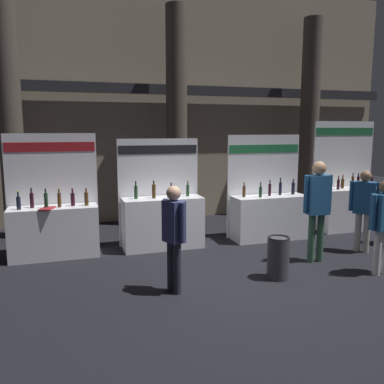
{
  "coord_description": "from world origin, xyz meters",
  "views": [
    {
      "loc": [
        -2.63,
        -5.65,
        2.38
      ],
      "look_at": [
        -0.57,
        0.89,
        1.32
      ],
      "focal_mm": 37.39,
      "sensor_mm": 36.0,
      "label": 1
    }
  ],
  "objects_px": {
    "exhibitor_booth_2": "(269,213)",
    "visitor_4": "(383,219)",
    "visitor_2": "(364,204)",
    "exhibitor_booth_0": "(54,226)",
    "visitor_6": "(318,202)",
    "exhibitor_booth_1": "(162,219)",
    "visitor_0": "(174,232)",
    "trash_bin": "(278,258)",
    "exhibitor_booth_3": "(348,203)"
  },
  "relations": [
    {
      "from": "exhibitor_booth_0",
      "to": "trash_bin",
      "type": "xyz_separation_m",
      "value": [
        3.46,
        -2.31,
        -0.24
      ]
    },
    {
      "from": "exhibitor_booth_2",
      "to": "visitor_2",
      "type": "relative_size",
      "value": 1.41
    },
    {
      "from": "exhibitor_booth_2",
      "to": "visitor_2",
      "type": "bearing_deg",
      "value": -48.68
    },
    {
      "from": "exhibitor_booth_3",
      "to": "exhibitor_booth_2",
      "type": "bearing_deg",
      "value": -175.23
    },
    {
      "from": "exhibitor_booth_0",
      "to": "visitor_6",
      "type": "bearing_deg",
      "value": -21.32
    },
    {
      "from": "visitor_4",
      "to": "visitor_6",
      "type": "xyz_separation_m",
      "value": [
        -0.66,
        0.87,
        0.18
      ]
    },
    {
      "from": "visitor_0",
      "to": "visitor_4",
      "type": "relative_size",
      "value": 1.01
    },
    {
      "from": "exhibitor_booth_2",
      "to": "visitor_2",
      "type": "distance_m",
      "value": 1.97
    },
    {
      "from": "exhibitor_booth_1",
      "to": "trash_bin",
      "type": "xyz_separation_m",
      "value": [
        1.38,
        -2.27,
        -0.25
      ]
    },
    {
      "from": "exhibitor_booth_0",
      "to": "visitor_4",
      "type": "distance_m",
      "value": 5.84
    },
    {
      "from": "visitor_2",
      "to": "exhibitor_booth_2",
      "type": "bearing_deg",
      "value": -4.85
    },
    {
      "from": "exhibitor_booth_3",
      "to": "visitor_2",
      "type": "distance_m",
      "value": 1.94
    },
    {
      "from": "exhibitor_booth_1",
      "to": "visitor_4",
      "type": "xyz_separation_m",
      "value": [
        3.1,
        -2.61,
        0.34
      ]
    },
    {
      "from": "exhibitor_booth_2",
      "to": "visitor_4",
      "type": "relative_size",
      "value": 1.45
    },
    {
      "from": "exhibitor_booth_1",
      "to": "visitor_0",
      "type": "height_order",
      "value": "exhibitor_booth_1"
    },
    {
      "from": "visitor_2",
      "to": "visitor_0",
      "type": "bearing_deg",
      "value": 55.2
    },
    {
      "from": "visitor_0",
      "to": "exhibitor_booth_3",
      "type": "bearing_deg",
      "value": -86.64
    },
    {
      "from": "exhibitor_booth_0",
      "to": "exhibitor_booth_3",
      "type": "relative_size",
      "value": 0.9
    },
    {
      "from": "exhibitor_booth_1",
      "to": "visitor_0",
      "type": "relative_size",
      "value": 1.38
    },
    {
      "from": "visitor_0",
      "to": "visitor_2",
      "type": "relative_size",
      "value": 0.99
    },
    {
      "from": "trash_bin",
      "to": "visitor_0",
      "type": "relative_size",
      "value": 0.43
    },
    {
      "from": "visitor_2",
      "to": "visitor_4",
      "type": "height_order",
      "value": "visitor_2"
    },
    {
      "from": "exhibitor_booth_0",
      "to": "exhibitor_booth_3",
      "type": "distance_m",
      "value": 6.73
    },
    {
      "from": "exhibitor_booth_1",
      "to": "visitor_6",
      "type": "distance_m",
      "value": 3.04
    },
    {
      "from": "exhibitor_booth_0",
      "to": "exhibitor_booth_2",
      "type": "bearing_deg",
      "value": -1.01
    },
    {
      "from": "exhibitor_booth_2",
      "to": "exhibitor_booth_3",
      "type": "relative_size",
      "value": 0.88
    },
    {
      "from": "visitor_0",
      "to": "exhibitor_booth_0",
      "type": "bearing_deg",
      "value": 13.54
    },
    {
      "from": "exhibitor_booth_3",
      "to": "trash_bin",
      "type": "distance_m",
      "value": 4.07
    },
    {
      "from": "visitor_0",
      "to": "visitor_4",
      "type": "bearing_deg",
      "value": -117.63
    },
    {
      "from": "visitor_2",
      "to": "visitor_4",
      "type": "relative_size",
      "value": 1.02
    },
    {
      "from": "visitor_0",
      "to": "visitor_2",
      "type": "distance_m",
      "value": 4.12
    },
    {
      "from": "exhibitor_booth_0",
      "to": "visitor_2",
      "type": "relative_size",
      "value": 1.44
    },
    {
      "from": "exhibitor_booth_2",
      "to": "visitor_0",
      "type": "height_order",
      "value": "exhibitor_booth_2"
    },
    {
      "from": "visitor_2",
      "to": "visitor_4",
      "type": "distance_m",
      "value": 1.25
    },
    {
      "from": "exhibitor_booth_1",
      "to": "exhibitor_booth_2",
      "type": "bearing_deg",
      "value": -1.0
    },
    {
      "from": "trash_bin",
      "to": "visitor_2",
      "type": "height_order",
      "value": "visitor_2"
    },
    {
      "from": "exhibitor_booth_1",
      "to": "exhibitor_booth_2",
      "type": "distance_m",
      "value": 2.39
    },
    {
      "from": "exhibitor_booth_1",
      "to": "exhibitor_booth_3",
      "type": "xyz_separation_m",
      "value": [
        4.64,
        0.15,
        0.03
      ]
    },
    {
      "from": "visitor_4",
      "to": "visitor_0",
      "type": "bearing_deg",
      "value": 163.35
    },
    {
      "from": "visitor_0",
      "to": "visitor_4",
      "type": "height_order",
      "value": "visitor_0"
    },
    {
      "from": "exhibitor_booth_3",
      "to": "visitor_2",
      "type": "height_order",
      "value": "exhibitor_booth_3"
    },
    {
      "from": "visitor_6",
      "to": "visitor_2",
      "type": "bearing_deg",
      "value": -166.13
    },
    {
      "from": "visitor_2",
      "to": "visitor_6",
      "type": "distance_m",
      "value": 1.26
    },
    {
      "from": "visitor_2",
      "to": "visitor_4",
      "type": "bearing_deg",
      "value": 106.81
    },
    {
      "from": "exhibitor_booth_2",
      "to": "trash_bin",
      "type": "bearing_deg",
      "value": -114.51
    },
    {
      "from": "trash_bin",
      "to": "exhibitor_booth_0",
      "type": "bearing_deg",
      "value": 146.32
    },
    {
      "from": "exhibitor_booth_1",
      "to": "exhibitor_booth_2",
      "type": "height_order",
      "value": "exhibitor_booth_2"
    },
    {
      "from": "exhibitor_booth_1",
      "to": "exhibitor_booth_3",
      "type": "bearing_deg",
      "value": 1.8
    },
    {
      "from": "exhibitor_booth_1",
      "to": "visitor_6",
      "type": "relative_size",
      "value": 1.2
    },
    {
      "from": "exhibitor_booth_2",
      "to": "visitor_2",
      "type": "height_order",
      "value": "exhibitor_booth_2"
    }
  ]
}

